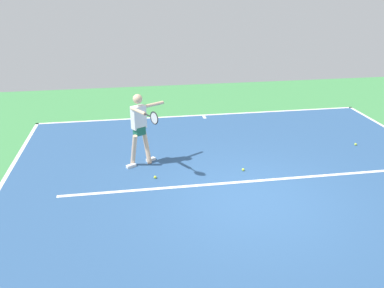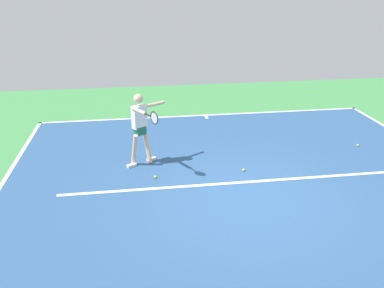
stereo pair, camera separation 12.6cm
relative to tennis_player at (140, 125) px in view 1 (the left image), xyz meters
The scene contains 9 objects.
ground_plane 3.21m from the tennis_player, 137.03° to the left, with size 19.62×19.62×0.00m, color #428E4C.
court_surface 3.21m from the tennis_player, 137.03° to the left, with size 10.90×11.29×0.00m, color #2D5484.
court_line_baseline_near 4.30m from the tennis_player, 122.14° to the right, with size 10.90×0.10×0.01m, color white.
court_line_service 2.77m from the tennis_player, 149.66° to the left, with size 8.18×0.10×0.01m, color white.
court_line_centre_mark 4.13m from the tennis_player, 123.66° to the right, with size 0.10×0.30×0.01m, color white.
tennis_player is the anchor object (origin of this frame).
tennis_ball_far_corner 2.70m from the tennis_player, 162.47° to the left, with size 0.07×0.07×0.07m, color #C6E53D.
tennis_ball_by_baseline 6.01m from the tennis_player, behind, with size 0.07×0.07×0.07m, color #C6E53D.
tennis_ball_by_sideline 1.32m from the tennis_player, 108.26° to the left, with size 0.07×0.07×0.07m, color #CCE033.
Camera 1 is at (2.40, 6.87, 4.27)m, focal length 36.79 mm.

